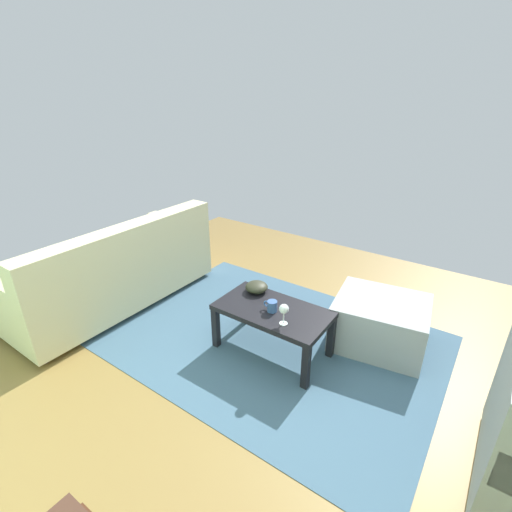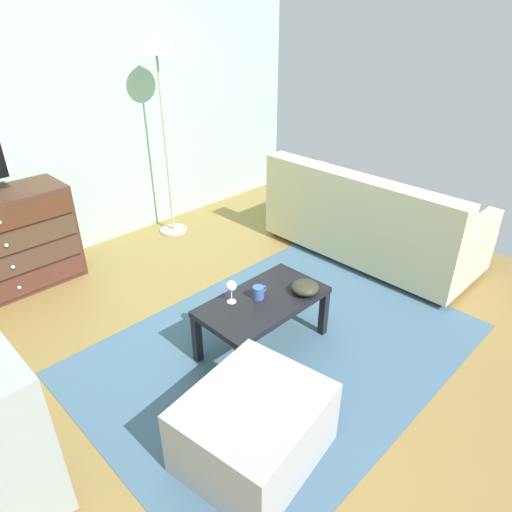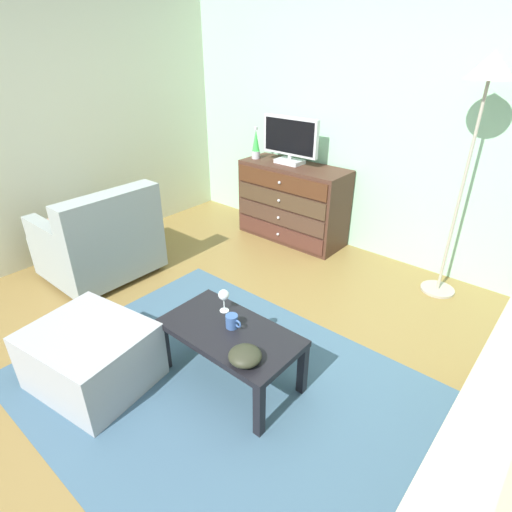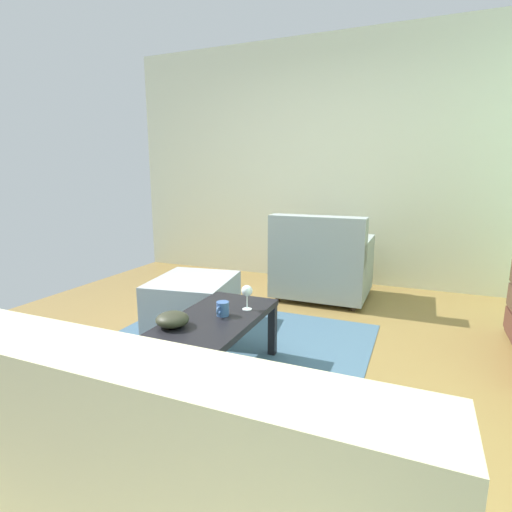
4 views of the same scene
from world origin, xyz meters
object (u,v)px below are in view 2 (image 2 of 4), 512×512
Objects in this scene: wine_glass at (231,287)px; standing_lamp at (158,64)px; bowl_decorative at (305,287)px; ottoman at (254,428)px; coffee_table at (263,306)px; mug at (259,292)px; couch_large at (368,223)px.

standing_lamp reaches higher than wine_glass.
ottoman is (-0.91, -0.43, -0.23)m from bowl_decorative.
ottoman is 0.37× the size of standing_lamp.
ottoman reaches higher than coffee_table.
couch_large is (1.64, 0.21, -0.11)m from mug.
coffee_table is at bearing 150.07° from bowl_decorative.
couch_large is at bearing 15.51° from bowl_decorative.
ottoman is at bearing -154.57° from bowl_decorative.
bowl_decorative is (0.26, -0.18, -0.00)m from mug.
coffee_table is 4.70× the size of bowl_decorative.
wine_glass is 1.38× the size of mug.
wine_glass is at bearing 55.05° from ottoman.
bowl_decorative is 0.10× the size of standing_lamp.
couch_large is 2.42m from ottoman.
coffee_table is at bearing -108.52° from standing_lamp.
couch_large is (1.79, 0.11, -0.18)m from wine_glass.
standing_lamp reaches higher than coffee_table.
wine_glass is 1.81m from couch_large.
standing_lamp is (0.40, 2.08, 1.19)m from bowl_decorative.
couch_large reaches higher than ottoman.
standing_lamp is at bearing 62.59° from ottoman.
couch_large is at bearing 19.60° from ottoman.
standing_lamp is at bearing 119.89° from couch_large.
mug is (-0.01, 0.03, 0.10)m from coffee_table.
coffee_table is 1.64m from couch_large.
bowl_decorative is at bearing -33.98° from mug.
mug is at bearing 43.29° from ottoman.
wine_glass is 0.08× the size of standing_lamp.
bowl_decorative is 0.10× the size of couch_large.
mug is at bearing -109.07° from standing_lamp.
wine_glass is at bearing 149.87° from mug.
coffee_table is at bearing -72.51° from mug.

